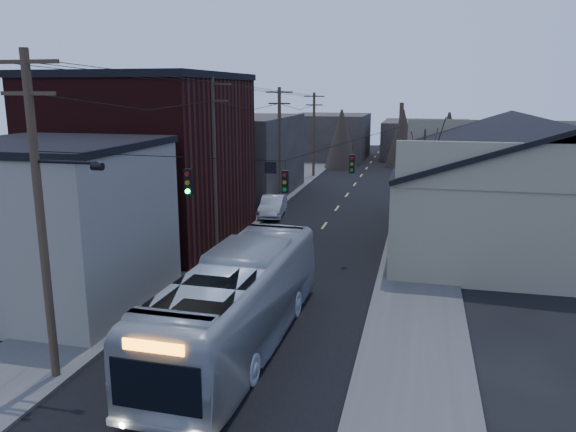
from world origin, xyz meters
name	(u,v)px	position (x,y,z in m)	size (l,w,h in m)	color
road_surface	(333,214)	(0.00, 30.00, 0.01)	(9.00, 110.00, 0.02)	black
sidewalk_left	(252,209)	(-6.50, 30.00, 0.06)	(4.00, 110.00, 0.12)	#474744
sidewalk_right	(420,217)	(6.50, 30.00, 0.06)	(4.00, 110.00, 0.12)	#474744
building_clapboard	(54,226)	(-9.00, 9.00, 3.50)	(8.00, 8.00, 7.00)	gray
building_brick	(149,161)	(-10.00, 20.00, 5.00)	(10.00, 12.00, 10.00)	black
building_left_far	(239,156)	(-9.50, 36.00, 3.50)	(9.00, 14.00, 7.00)	#2D2824
warehouse	(529,199)	(13.00, 25.00, 2.70)	(16.16, 20.60, 7.73)	gray
building_far_left	(330,136)	(-6.00, 65.00, 3.00)	(10.00, 12.00, 6.00)	#2D2824
building_far_right	(427,139)	(7.00, 70.00, 2.50)	(12.00, 14.00, 5.00)	#2D2824
bare_tree	(422,194)	(6.50, 20.00, 3.60)	(0.40, 0.40, 7.20)	black
utility_lines	(274,157)	(-3.11, 24.14, 4.95)	(11.24, 45.28, 10.50)	#382B1E
bus	(238,302)	(0.15, 6.57, 1.76)	(2.97, 12.67, 3.53)	#A3A9AF
parked_car	(273,206)	(-4.30, 28.13, 0.76)	(1.62, 4.64, 1.53)	#AAAEB1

